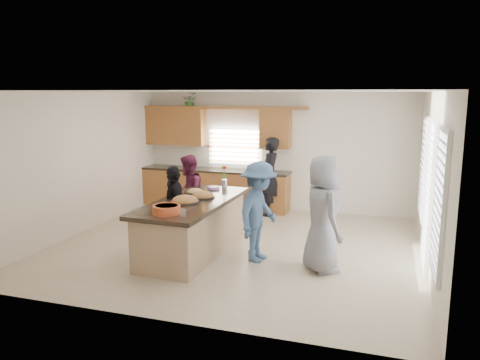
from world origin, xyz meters
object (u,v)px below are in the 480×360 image
(woman_left_mid, at_px, (188,193))
(woman_left_back, at_px, (270,177))
(woman_left_front, at_px, (174,208))
(woman_right_back, at_px, (259,212))
(island, at_px, (193,228))
(woman_right_front, at_px, (322,214))
(salad_bowl, at_px, (167,209))

(woman_left_mid, bearing_deg, woman_left_back, 131.59)
(woman_left_mid, distance_m, woman_left_front, 1.18)
(woman_right_back, bearing_deg, woman_left_back, 20.41)
(woman_left_back, height_order, woman_left_front, woman_left_back)
(woman_left_front, bearing_deg, woman_right_back, 46.32)
(island, distance_m, woman_left_mid, 1.46)
(island, relative_size, woman_right_front, 1.48)
(woman_left_mid, bearing_deg, woman_right_back, 43.95)
(woman_left_back, distance_m, woman_left_mid, 2.11)
(salad_bowl, relative_size, woman_right_back, 0.25)
(woman_left_mid, relative_size, woman_right_back, 0.92)
(woman_left_back, xyz_separation_m, woman_left_mid, (-1.27, -1.68, -0.12))
(salad_bowl, height_order, woman_right_back, woman_right_back)
(woman_left_back, xyz_separation_m, woman_right_front, (1.62, -3.09, 0.02))
(woman_left_front, bearing_deg, woman_right_front, 44.97)
(salad_bowl, xyz_separation_m, woman_left_front, (-0.39, 1.07, -0.27))
(woman_left_back, bearing_deg, woman_left_mid, -30.51)
(woman_left_mid, xyz_separation_m, woman_left_front, (0.24, -1.16, -0.02))
(woman_left_mid, xyz_separation_m, woman_right_front, (2.89, -1.41, 0.14))
(woman_left_mid, bearing_deg, woman_right_front, 52.76)
(woman_right_front, bearing_deg, salad_bowl, 79.51)
(woman_left_mid, relative_size, woman_left_front, 1.02)
(salad_bowl, xyz_separation_m, woman_right_back, (1.20, 0.96, -0.18))
(island, height_order, salad_bowl, salad_bowl)
(woman_left_back, bearing_deg, woman_right_back, 17.34)
(woman_left_front, bearing_deg, island, 35.11)
(island, xyz_separation_m, woman_left_mid, (-0.64, 1.27, 0.32))
(island, bearing_deg, woman_right_back, 1.45)
(woman_left_back, xyz_separation_m, woman_left_front, (-1.03, -2.84, -0.14))
(woman_left_mid, height_order, woman_right_back, woman_right_back)
(woman_left_back, bearing_deg, woman_left_front, -13.39)
(woman_right_front, bearing_deg, woman_right_back, 52.14)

